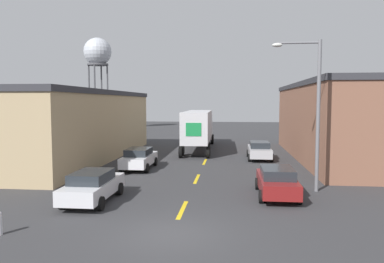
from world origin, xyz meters
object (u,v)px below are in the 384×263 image
(water_tower, at_px, (98,53))
(street_lamp, at_px, (313,104))
(parked_car_left_near, at_px, (93,186))
(parked_car_right_near, at_px, (277,181))
(semi_truck, at_px, (199,126))
(parked_car_right_far, at_px, (259,150))
(parked_car_left_far, at_px, (139,158))

(water_tower, bearing_deg, street_lamp, -57.59)
(parked_car_left_near, bearing_deg, street_lamp, 17.05)
(parked_car_right_near, bearing_deg, semi_truck, 106.81)
(semi_truck, distance_m, street_lamp, 19.39)
(parked_car_right_near, xyz_separation_m, water_tower, (-26.40, 46.08, 12.80))
(parked_car_right_near, relative_size, street_lamp, 0.57)
(parked_car_right_far, bearing_deg, parked_car_left_far, -148.11)
(parked_car_left_far, bearing_deg, parked_car_left_near, -90.00)
(parked_car_left_far, bearing_deg, water_tower, 113.95)
(water_tower, distance_m, street_lamp, 53.70)
(parked_car_right_far, height_order, water_tower, water_tower)
(semi_truck, height_order, water_tower, water_tower)
(parked_car_left_near, height_order, water_tower, water_tower)
(semi_truck, distance_m, parked_car_right_far, 8.62)
(semi_truck, xyz_separation_m, parked_car_left_near, (-3.36, -21.03, -1.61))
(parked_car_right_far, xyz_separation_m, water_tower, (-26.40, 33.31, 12.80))
(parked_car_right_near, height_order, water_tower, water_tower)
(parked_car_right_near, bearing_deg, parked_car_left_far, 142.00)
(semi_truck, xyz_separation_m, parked_car_right_near, (5.74, -18.99, -1.61))
(parked_car_right_far, xyz_separation_m, parked_car_left_far, (-9.09, -5.66, 0.00))
(parked_car_right_near, distance_m, street_lamp, 4.63)
(parked_car_right_near, xyz_separation_m, street_lamp, (1.98, 1.35, 3.95))
(parked_car_left_near, bearing_deg, water_tower, 109.79)
(water_tower, bearing_deg, parked_car_left_far, -66.05)
(parked_car_right_near, xyz_separation_m, parked_car_right_far, (0.00, 12.76, 0.00))
(water_tower, bearing_deg, parked_car_right_far, -51.60)
(street_lamp, bearing_deg, water_tower, 122.41)
(parked_car_right_far, xyz_separation_m, street_lamp, (1.98, -11.41, 3.95))
(semi_truck, height_order, parked_car_right_far, semi_truck)
(parked_car_left_far, distance_m, street_lamp, 13.09)
(street_lamp, bearing_deg, parked_car_right_near, -145.65)
(street_lamp, bearing_deg, parked_car_left_near, -162.95)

